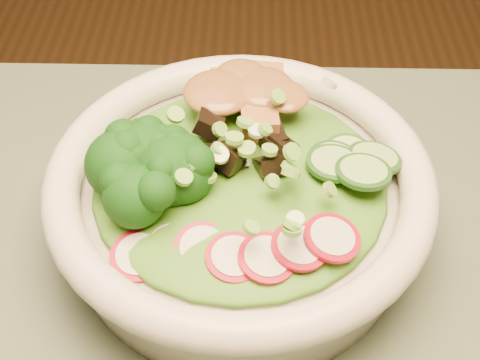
# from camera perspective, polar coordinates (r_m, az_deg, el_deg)

# --- Properties ---
(salad_bowl) EXTENTS (0.29, 0.29, 0.08)m
(salad_bowl) POSITION_cam_1_polar(r_m,az_deg,el_deg) (0.51, -0.00, -1.61)
(salad_bowl) COLOR silver
(salad_bowl) RESTS_ON dining_table
(lettuce_bed) EXTENTS (0.22, 0.22, 0.03)m
(lettuce_bed) POSITION_cam_1_polar(r_m,az_deg,el_deg) (0.50, 0.00, 0.08)
(lettuce_bed) COLOR #296515
(lettuce_bed) RESTS_ON salad_bowl
(broccoli_florets) EXTENTS (0.11, 0.10, 0.05)m
(broccoli_florets) POSITION_cam_1_polar(r_m,az_deg,el_deg) (0.48, -7.98, 1.01)
(broccoli_florets) COLOR black
(broccoli_florets) RESTS_ON salad_bowl
(radish_slices) EXTENTS (0.13, 0.08, 0.02)m
(radish_slices) POSITION_cam_1_polar(r_m,az_deg,el_deg) (0.45, 0.92, -6.11)
(radish_slices) COLOR maroon
(radish_slices) RESTS_ON salad_bowl
(cucumber_slices) EXTENTS (0.10, 0.10, 0.04)m
(cucumber_slices) POSITION_cam_1_polar(r_m,az_deg,el_deg) (0.49, 8.19, 1.36)
(cucumber_slices) COLOR #A0C56D
(cucumber_slices) RESTS_ON salad_bowl
(mushroom_heap) EXTENTS (0.10, 0.10, 0.04)m
(mushroom_heap) POSITION_cam_1_polar(r_m,az_deg,el_deg) (0.49, -0.08, 2.43)
(mushroom_heap) COLOR black
(mushroom_heap) RESTS_ON salad_bowl
(tofu_cubes) EXTENTS (0.11, 0.09, 0.04)m
(tofu_cubes) POSITION_cam_1_polar(r_m,az_deg,el_deg) (0.54, -0.21, 6.32)
(tofu_cubes) COLOR brown
(tofu_cubes) RESTS_ON salad_bowl
(peanut_sauce) EXTENTS (0.08, 0.06, 0.02)m
(peanut_sauce) POSITION_cam_1_polar(r_m,az_deg,el_deg) (0.53, -0.22, 7.49)
(peanut_sauce) COLOR brown
(peanut_sauce) RESTS_ON tofu_cubes
(scallion_garnish) EXTENTS (0.21, 0.21, 0.03)m
(scallion_garnish) POSITION_cam_1_polar(r_m,az_deg,el_deg) (0.48, 0.00, 2.28)
(scallion_garnish) COLOR #6CA83B
(scallion_garnish) RESTS_ON salad_bowl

